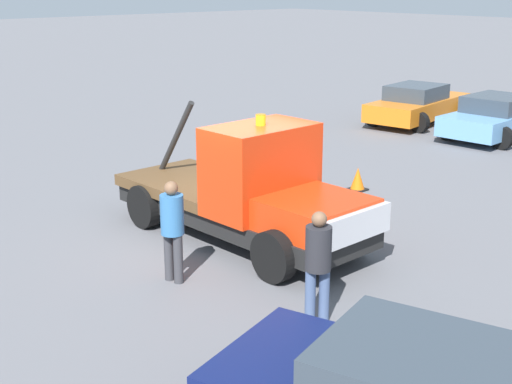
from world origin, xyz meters
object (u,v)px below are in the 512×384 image
Objects in this scene: tow_truck at (251,194)px; parked_car_orange at (418,104)px; parked_car_skyblue at (499,117)px; person_at_hood at (172,224)px; person_near_truck at (318,259)px; traffic_cone at (358,180)px.

parked_car_orange is (-5.10, 12.16, -0.32)m from tow_truck.
parked_car_orange and parked_car_skyblue have the same top height.
parked_car_orange is 3.14m from parked_car_skyblue.
tow_truck is at bearing -178.37° from person_at_hood.
person_near_truck is 0.99× the size of person_at_hood.
person_at_hood reaches higher than traffic_cone.
tow_truck reaches higher than parked_car_orange.
person_near_truck reaches higher than parked_car_orange.
person_at_hood is 0.36× the size of parked_car_skyblue.
parked_car_skyblue is 8.64× the size of traffic_cone.
parked_car_skyblue is at bearing -100.06° from parked_car_orange.
tow_truck is 1.17× the size of parked_car_orange.
parked_car_skyblue is (-2.44, 14.23, -0.34)m from person_at_hood.
parked_car_orange is (-5.58, 14.28, -0.35)m from person_at_hood.
tow_truck is at bearing -76.74° from traffic_cone.
person_at_hood is (0.48, -2.12, 0.03)m from tow_truck.
tow_truck is 12.27m from parked_car_skyblue.
person_at_hood is 0.35× the size of parked_car_orange.
parked_car_skyblue is at bearing 178.52° from person_at_hood.
person_at_hood reaches higher than parked_car_orange.
person_at_hood is 3.13× the size of traffic_cone.
parked_car_skyblue is at bearing 97.55° from tow_truck.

